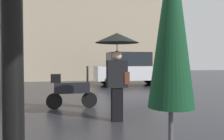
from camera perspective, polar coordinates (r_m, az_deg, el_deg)
name	(u,v)px	position (r m, az deg, el deg)	size (l,w,h in m)	color
folded_patio_umbrella_far	(172,35)	(1.88, 14.13, 8.14)	(0.50, 0.50, 2.38)	black
pedestrian_with_umbrella	(117,52)	(5.41, 1.26, 4.30)	(1.00, 1.00, 2.02)	black
parked_scooter	(70,89)	(7.03, -9.99, -4.62)	(1.47, 0.32, 1.23)	black
parked_car_left	(131,69)	(13.39, 4.52, 0.32)	(4.14, 1.85, 1.87)	silver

